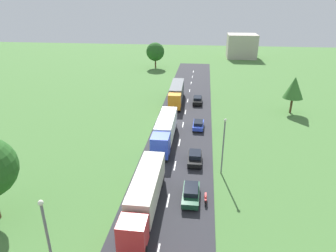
# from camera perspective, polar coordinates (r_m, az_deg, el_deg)

# --- Properties ---
(road) EXTENTS (10.00, 140.00, 0.06)m
(road) POSITION_cam_1_polar(r_m,az_deg,el_deg) (38.68, 1.16, -8.55)
(road) COLOR #2B2B30
(road) RESTS_ON ground
(lane_marking_centre) EXTENTS (0.16, 123.09, 0.01)m
(lane_marking_centre) POSITION_cam_1_polar(r_m,az_deg,el_deg) (36.62, 0.76, -10.48)
(lane_marking_centre) COLOR white
(lane_marking_centre) RESTS_ON road
(truck_lead) EXTENTS (2.50, 12.77, 3.59)m
(truck_lead) POSITION_cam_1_polar(r_m,az_deg,el_deg) (31.19, -4.44, -12.68)
(truck_lead) COLOR red
(truck_lead) RESTS_ON road
(truck_second) EXTENTS (2.54, 12.85, 3.58)m
(truck_second) POSITION_cam_1_polar(r_m,az_deg,el_deg) (45.11, -0.55, -0.70)
(truck_second) COLOR blue
(truck_second) RESTS_ON road
(truck_third) EXTENTS (2.78, 13.04, 3.67)m
(truck_third) POSITION_cam_1_polar(r_m,az_deg,el_deg) (63.41, 1.65, 6.43)
(truck_third) COLOR orange
(truck_third) RESTS_ON road
(car_second) EXTENTS (1.83, 4.44, 1.45)m
(car_second) POSITION_cam_1_polar(r_m,az_deg,el_deg) (33.38, 4.42, -12.71)
(car_second) COLOR #19472D
(car_second) RESTS_ON road
(car_third) EXTENTS (1.90, 3.98, 1.49)m
(car_third) POSITION_cam_1_polar(r_m,az_deg,el_deg) (40.15, 5.16, -6.05)
(car_third) COLOR black
(car_third) RESTS_ON road
(car_fourth) EXTENTS (1.84, 4.03, 1.42)m
(car_fourth) POSITION_cam_1_polar(r_m,az_deg,el_deg) (50.60, 5.82, 0.27)
(car_fourth) COLOR blue
(car_fourth) RESTS_ON road
(car_fifth) EXTENTS (1.91, 4.53, 1.43)m
(car_fifth) POSITION_cam_1_polar(r_m,az_deg,el_deg) (63.20, 5.67, 4.98)
(car_fifth) COLOR black
(car_fifth) RESTS_ON road
(motorcycle_courier) EXTENTS (0.28, 1.94, 0.91)m
(motorcycle_courier) POSITION_cam_1_polar(r_m,az_deg,el_deg) (33.30, 7.19, -13.54)
(motorcycle_courier) COLOR black
(motorcycle_courier) RESTS_ON road
(lamppost_lead) EXTENTS (0.36, 0.36, 9.05)m
(lamppost_lead) POSITION_cam_1_polar(r_m,az_deg,el_deg) (22.69, -21.61, -21.30)
(lamppost_lead) COLOR slate
(lamppost_lead) RESTS_ON ground
(lamppost_second) EXTENTS (0.36, 0.36, 7.44)m
(lamppost_second) POSITION_cam_1_polar(r_m,az_deg,el_deg) (36.81, 10.56, -3.33)
(lamppost_second) COLOR slate
(lamppost_second) RESTS_ON ground
(tree_birch) EXTENTS (3.72, 3.72, 7.11)m
(tree_birch) POSITION_cam_1_polar(r_m,az_deg,el_deg) (61.20, 23.01, 6.77)
(tree_birch) COLOR #513823
(tree_birch) RESTS_ON ground
(tree_maple) EXTENTS (5.72, 5.72, 7.99)m
(tree_maple) POSITION_cam_1_polar(r_m,az_deg,el_deg) (97.01, -2.45, 14.02)
(tree_maple) COLOR #513823
(tree_maple) RESTS_ON ground
(distant_building) EXTENTS (10.67, 10.30, 8.55)m
(distant_building) POSITION_cam_1_polar(r_m,az_deg,el_deg) (118.92, 13.91, 14.66)
(distant_building) COLOR #B2A899
(distant_building) RESTS_ON ground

